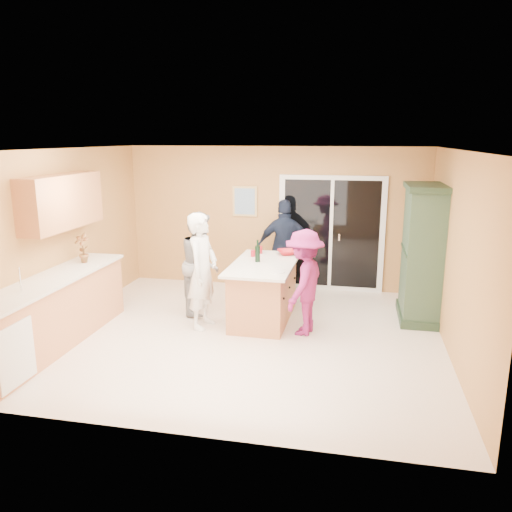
% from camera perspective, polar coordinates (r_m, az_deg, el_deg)
% --- Properties ---
extents(floor, '(5.50, 5.50, 0.00)m').
position_cam_1_polar(floor, '(7.21, -1.34, -9.05)').
color(floor, silver).
rests_on(floor, ground).
extents(ceiling, '(5.50, 5.00, 0.10)m').
position_cam_1_polar(ceiling, '(6.66, -1.47, 12.08)').
color(ceiling, white).
rests_on(ceiling, wall_back).
extents(wall_back, '(5.50, 0.10, 2.60)m').
position_cam_1_polar(wall_back, '(9.23, 2.10, 4.35)').
color(wall_back, '#EAA160').
rests_on(wall_back, ground).
extents(wall_front, '(5.50, 0.10, 2.60)m').
position_cam_1_polar(wall_front, '(4.51, -8.60, -5.61)').
color(wall_front, '#EAA160').
rests_on(wall_front, ground).
extents(wall_left, '(0.10, 5.00, 2.60)m').
position_cam_1_polar(wall_left, '(7.90, -21.26, 1.88)').
color(wall_left, '#EAA160').
rests_on(wall_left, ground).
extents(wall_right, '(0.10, 5.00, 2.60)m').
position_cam_1_polar(wall_right, '(6.77, 21.93, 0.01)').
color(wall_right, '#EAA160').
rests_on(wall_right, ground).
extents(left_cabinet_run, '(0.65, 3.05, 1.24)m').
position_cam_1_polar(left_cabinet_run, '(7.11, -23.16, -6.54)').
color(left_cabinet_run, '#C87B4D').
rests_on(left_cabinet_run, floor).
extents(upper_cabinets, '(0.35, 1.60, 0.75)m').
position_cam_1_polar(upper_cabinets, '(7.55, -21.32, 5.81)').
color(upper_cabinets, '#C87B4D').
rests_on(upper_cabinets, wall_left).
extents(sliding_door, '(1.90, 0.07, 2.10)m').
position_cam_1_polar(sliding_door, '(9.13, 8.57, 2.51)').
color(sliding_door, silver).
rests_on(sliding_door, floor).
extents(framed_picture, '(0.46, 0.04, 0.56)m').
position_cam_1_polar(framed_picture, '(9.27, -1.29, 6.27)').
color(framed_picture, tan).
rests_on(framed_picture, wall_back).
extents(kitchen_island, '(0.96, 1.73, 0.90)m').
position_cam_1_polar(kitchen_island, '(7.68, 0.87, -4.26)').
color(kitchen_island, '#C87B4D').
rests_on(kitchen_island, floor).
extents(green_hutch, '(0.60, 1.13, 2.08)m').
position_cam_1_polar(green_hutch, '(7.97, 18.42, 0.12)').
color(green_hutch, '#203423').
rests_on(green_hutch, floor).
extents(woman_white, '(0.48, 0.67, 1.71)m').
position_cam_1_polar(woman_white, '(7.31, -6.13, -1.72)').
color(woman_white, white).
rests_on(woman_white, floor).
extents(woman_grey, '(0.70, 0.86, 1.63)m').
position_cam_1_polar(woman_grey, '(7.95, -6.32, -0.78)').
color(woman_grey, '#99989B').
rests_on(woman_grey, floor).
extents(woman_navy, '(1.06, 0.59, 1.70)m').
position_cam_1_polar(woman_navy, '(8.89, 3.33, 1.02)').
color(woman_navy, '#192338').
rests_on(woman_navy, floor).
extents(woman_magenta, '(0.75, 1.07, 1.51)m').
position_cam_1_polar(woman_magenta, '(7.09, 5.51, -3.03)').
color(woman_magenta, '#8D1E62').
rests_on(woman_magenta, floor).
extents(serving_bowl, '(0.40, 0.40, 0.08)m').
position_cam_1_polar(serving_bowl, '(8.09, 3.55, 0.43)').
color(serving_bowl, '#A8121D').
rests_on(serving_bowl, kitchen_island).
extents(tulip_vase, '(0.25, 0.19, 0.44)m').
position_cam_1_polar(tulip_vase, '(7.79, -19.19, 0.86)').
color(tulip_vase, '#AD111E').
rests_on(tulip_vase, left_cabinet_run).
extents(tumbler_near, '(0.10, 0.10, 0.11)m').
position_cam_1_polar(tumbler_near, '(7.94, -0.35, 0.31)').
color(tumbler_near, '#A8121D').
rests_on(tumbler_near, kitchen_island).
extents(tumbler_far, '(0.10, 0.10, 0.13)m').
position_cam_1_polar(tumbler_far, '(8.15, 0.43, 0.72)').
color(tumbler_far, '#A8121D').
rests_on(tumbler_far, kitchen_island).
extents(wine_bottle, '(0.08, 0.08, 0.34)m').
position_cam_1_polar(wine_bottle, '(7.60, 0.18, 0.32)').
color(wine_bottle, black).
rests_on(wine_bottle, kitchen_island).
extents(white_plate, '(0.23, 0.23, 0.01)m').
position_cam_1_polar(white_plate, '(7.02, 2.47, -1.86)').
color(white_plate, silver).
rests_on(white_plate, kitchen_island).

